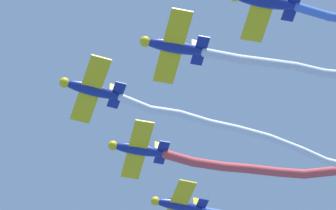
{
  "coord_description": "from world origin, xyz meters",
  "views": [
    {
      "loc": [
        -39.31,
        -25.11,
        7.17
      ],
      "look_at": [
        2.83,
        -10.4,
        58.61
      ],
      "focal_mm": 78.24,
      "sensor_mm": 36.0,
      "label": 1
    }
  ],
  "objects_px": {
    "airplane_trail": "(178,205)",
    "airplane_slot": "(264,1)",
    "airplane_lead": "(91,89)",
    "airplane_left_wing": "(173,46)",
    "airplane_right_wing": "(138,149)"
  },
  "relations": [
    {
      "from": "airplane_trail",
      "to": "airplane_slot",
      "type": "bearing_deg",
      "value": 89.43
    },
    {
      "from": "airplane_lead",
      "to": "airplane_left_wing",
      "type": "xyz_separation_m",
      "value": [
        -2.12,
        -8.68,
        0.0
      ]
    },
    {
      "from": "airplane_left_wing",
      "to": "airplane_trail",
      "type": "height_order",
      "value": "same"
    },
    {
      "from": "airplane_lead",
      "to": "airplane_right_wing",
      "type": "xyz_separation_m",
      "value": [
        8.87,
        -1.2,
        0.3
      ]
    },
    {
      "from": "airplane_lead",
      "to": "airplane_slot",
      "type": "xyz_separation_m",
      "value": [
        -4.24,
        -17.36,
        -0.3
      ]
    },
    {
      "from": "airplane_right_wing",
      "to": "airplane_trail",
      "type": "bearing_deg",
      "value": -129.67
    },
    {
      "from": "airplane_trail",
      "to": "airplane_left_wing",
      "type": "bearing_deg",
      "value": 72.72
    },
    {
      "from": "airplane_right_wing",
      "to": "airplane_trail",
      "type": "xyz_separation_m",
      "value": [
        8.85,
        -1.21,
        -0.3
      ]
    },
    {
      "from": "airplane_left_wing",
      "to": "airplane_right_wing",
      "type": "xyz_separation_m",
      "value": [
        10.99,
        7.48,
        0.3
      ]
    },
    {
      "from": "airplane_left_wing",
      "to": "airplane_trail",
      "type": "distance_m",
      "value": 20.81
    },
    {
      "from": "airplane_lead",
      "to": "airplane_right_wing",
      "type": "relative_size",
      "value": 0.96
    },
    {
      "from": "airplane_trail",
      "to": "airplane_right_wing",
      "type": "bearing_deg",
      "value": 47.41
    },
    {
      "from": "airplane_lead",
      "to": "airplane_trail",
      "type": "height_order",
      "value": "same"
    },
    {
      "from": "airplane_slot",
      "to": "airplane_trail",
      "type": "height_order",
      "value": "airplane_trail"
    },
    {
      "from": "airplane_left_wing",
      "to": "airplane_trail",
      "type": "xyz_separation_m",
      "value": [
        19.84,
        6.27,
        0.0
      ]
    }
  ]
}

